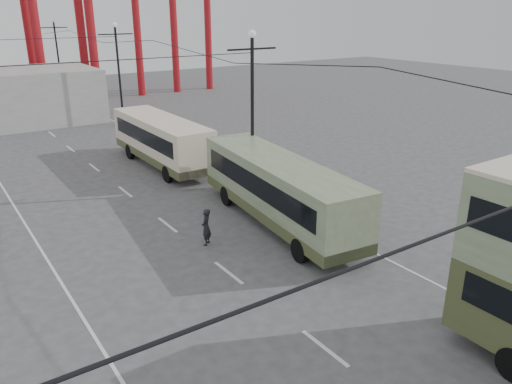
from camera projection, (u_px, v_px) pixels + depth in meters
road_markings at (142, 203)px, 28.44m from camera, size 12.52×120.00×0.01m
lamp_post_mid at (252, 114)px, 28.94m from camera, size 3.20×0.44×9.32m
lamp_post_far at (119, 75)px, 46.00m from camera, size 3.20×0.44×9.32m
lamp_post_distant at (58, 58)px, 63.06m from camera, size 3.20×0.44×9.32m
single_decker_green at (278, 188)px, 25.01m from camera, size 4.12×12.24×3.39m
single_decker_cream at (161, 140)px, 34.52m from camera, size 2.76×10.86×3.38m
pedestrian at (206, 227)px, 23.08m from camera, size 0.76×0.75×1.77m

